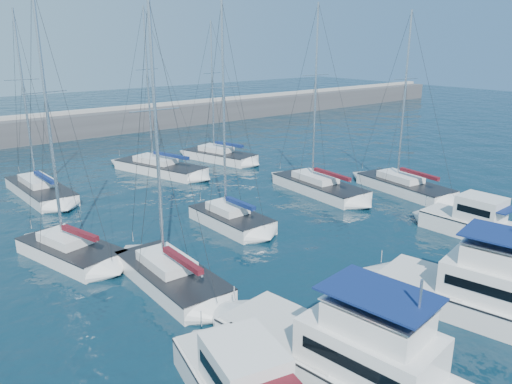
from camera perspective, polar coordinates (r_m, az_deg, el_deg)
ground at (r=27.68m, az=10.64°, el=-10.46°), size 220.00×220.00×0.00m
breakwater at (r=71.24m, az=-22.81°, el=6.41°), size 160.00×6.00×4.45m
motor_yacht_port_outer at (r=19.02m, az=-2.05°, el=-21.01°), size 4.00×6.67×3.20m
motor_yacht_port_inner at (r=20.14m, az=10.69°, el=-18.20°), size 4.86×10.87×4.69m
motor_yacht_stbd_inner at (r=26.47m, az=23.45°, el=-10.28°), size 5.09×8.48×4.69m
motor_yacht_stbd_outer at (r=36.48m, az=23.44°, el=-3.11°), size 2.86×6.01×3.20m
sailboat_mid_a at (r=32.09m, az=-20.46°, el=-6.24°), size 4.73×7.59×15.80m
sailboat_mid_b at (r=27.44m, az=-9.69°, el=-9.44°), size 3.21×8.02×14.89m
sailboat_mid_c at (r=35.25m, az=-2.89°, el=-3.01°), size 3.02×6.60×15.37m
sailboat_mid_d at (r=43.14m, az=7.20°, el=0.62°), size 3.75×9.37×15.78m
sailboat_mid_e at (r=44.77m, az=16.58°, el=0.64°), size 4.08×9.01×15.23m
sailboat_back_a at (r=45.58m, az=-23.44°, el=0.21°), size 3.38×9.42×15.30m
sailboat_back_b at (r=50.08m, az=-10.94°, el=2.76°), size 5.88×10.31×15.90m
sailboat_back_c at (r=54.30m, az=-4.19°, el=4.15°), size 5.04×8.67×14.79m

